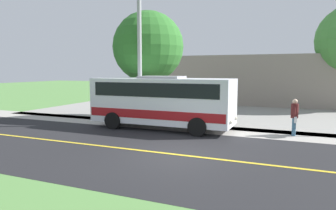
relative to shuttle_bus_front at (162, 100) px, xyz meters
name	(u,v)px	position (x,y,z in m)	size (l,w,h in m)	color
ground_plane	(178,155)	(4.47, 2.63, -1.54)	(120.00, 120.00, 0.00)	#548442
road_surface	(178,155)	(4.47, 2.63, -1.54)	(8.00, 100.00, 0.01)	black
sidewalk	(213,130)	(-0.73, 2.63, -1.54)	(2.40, 100.00, 0.01)	#9E9991
parking_lot_surface	(281,114)	(-7.93, 5.63, -1.54)	(14.00, 36.00, 0.01)	gray
road_centre_line	(178,155)	(4.47, 2.63, -1.53)	(0.16, 100.00, 0.00)	gold
shuttle_bus_front	(162,100)	(0.00, 0.00, 0.00)	(2.59, 7.62, 2.80)	white
pedestrian_with_bags	(294,116)	(-0.80, 6.53, -0.60)	(0.72, 0.34, 1.75)	#335972
street_light_pole	(138,49)	(-0.40, -1.59, 2.73)	(1.97, 0.24, 7.73)	#9E9EA3
tree_curbside	(148,47)	(-2.93, -2.24, 3.02)	(4.50, 4.50, 6.82)	#4C3826
commercial_building	(263,79)	(-16.93, 3.54, 0.66)	(10.00, 17.18, 4.41)	gray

